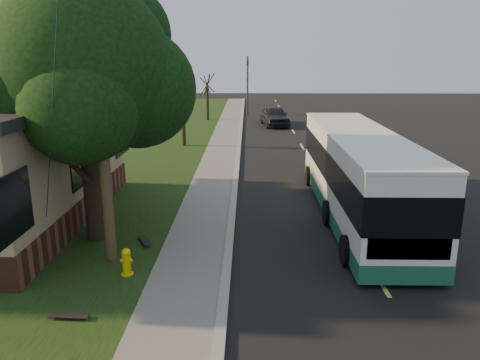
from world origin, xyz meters
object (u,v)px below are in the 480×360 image
object	(u,v)px
bare_tree_far	(207,98)
skateboarder	(100,203)
bare_tree_near	(183,113)
traffic_signal	(248,81)
transit_bus	(358,172)
utility_pole	(99,96)
skateboard_main	(145,241)
distant_car	(274,116)
fire_hydrant	(127,262)
skateboard_spare	(69,316)
leafy_tree	(85,72)

from	to	relation	value
bare_tree_far	skateboarder	size ratio (longest dim) A/B	2.45
bare_tree_near	traffic_signal	xyz separation A→B (m)	(4.00, 16.00, 1.01)
transit_bus	bare_tree_near	bearing A→B (deg)	121.42
utility_pole	bare_tree_near	bearing A→B (deg)	90.66
traffic_signal	transit_bus	distance (m)	29.37
skateboard_main	distant_car	size ratio (longest dim) A/B	0.19
fire_hydrant	distant_car	xyz separation A→B (m)	(5.31, 27.07, 0.37)
skateboard_spare	traffic_signal	bearing A→B (deg)	83.92
fire_hydrant	traffic_signal	bearing A→B (deg)	84.79
transit_bus	skateboard_spare	xyz separation A→B (m)	(-7.83, -7.08, -1.49)
traffic_signal	fire_hydrant	bearing A→B (deg)	-95.21
fire_hydrant	utility_pole	world-z (taller)	utility_pole
traffic_signal	skateboard_spare	distance (m)	36.47
utility_pole	bare_tree_far	world-z (taller)	utility_pole
leafy_tree	skateboarder	world-z (taller)	leafy_tree
transit_bus	distant_car	world-z (taller)	transit_bus
bare_tree_near	bare_tree_far	xyz separation A→B (m)	(0.50, 12.00, -0.15)
utility_pole	skateboard_spare	xyz separation A→B (m)	(-0.04, -3.13, -4.50)
bare_tree_near	transit_bus	size ratio (longest dim) A/B	0.38
leafy_tree	traffic_signal	xyz separation A→B (m)	(4.67, 31.35, -2.00)
bare_tree_far	distant_car	size ratio (longest dim) A/B	0.85
utility_pole	skateboard_main	bearing A→B (deg)	58.63
utility_pole	skateboard_main	world-z (taller)	utility_pole
skateboard_spare	distant_car	distance (m)	29.84
leafy_tree	fire_hydrant	bearing A→B (deg)	-59.33
bare_tree_near	distant_car	size ratio (longest dim) A/B	0.91
leafy_tree	bare_tree_far	distance (m)	27.56
utility_pole	bare_tree_far	size ratio (longest dim) A/B	2.25
leafy_tree	bare_tree_near	size ratio (longest dim) A/B	1.81
fire_hydrant	skateboard_spare	world-z (taller)	fire_hydrant
bare_tree_far	fire_hydrant	bearing A→B (deg)	-89.24
skateboarder	bare_tree_far	bearing A→B (deg)	-84.56
leafy_tree	utility_pole	bearing A→B (deg)	-62.40
fire_hydrant	skateboard_spare	xyz separation A→B (m)	(-0.75, -2.14, -0.30)
skateboarder	distant_car	bearing A→B (deg)	-98.32
traffic_signal	bare_tree_far	bearing A→B (deg)	-131.19
traffic_signal	skateboard_main	size ratio (longest dim) A/B	6.06
skateboard_main	distant_car	distance (m)	25.48
traffic_signal	skateboarder	distance (m)	30.97
bare_tree_near	bare_tree_far	world-z (taller)	bare_tree_near
skateboard_main	fire_hydrant	bearing A→B (deg)	-90.15
traffic_signal	skateboarder	xyz separation A→B (m)	(-4.83, -30.50, -2.27)
traffic_signal	skateboarder	bearing A→B (deg)	-99.00
utility_pole	skateboard_main	distance (m)	4.70
bare_tree_near	distant_car	bearing A→B (deg)	55.59
leafy_tree	skateboarder	distance (m)	4.36
utility_pole	distant_car	xyz separation A→B (m)	(6.02, 26.08, -3.83)
traffic_signal	skateboard_spare	xyz separation A→B (m)	(-3.85, -36.14, -3.03)
skateboard_spare	fire_hydrant	bearing A→B (deg)	70.67
bare_tree_near	bare_tree_far	bearing A→B (deg)	87.61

